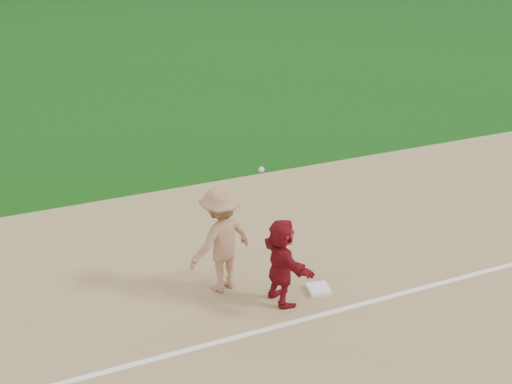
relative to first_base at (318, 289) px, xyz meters
name	(u,v)px	position (x,y,z in m)	size (l,w,h in m)	color
ground	(290,293)	(-0.47, 0.16, -0.06)	(160.00, 160.00, 0.00)	#10450D
foul_line	(312,317)	(-0.47, -0.64, -0.04)	(60.00, 0.10, 0.01)	white
first_base	(318,289)	(0.00, 0.00, 0.00)	(0.36, 0.36, 0.08)	white
base_runner	(282,262)	(-0.73, -0.01, 0.73)	(1.43, 0.45, 1.54)	maroon
first_base_play	(221,240)	(-1.49, 0.77, 0.91)	(1.39, 1.06, 2.35)	gray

